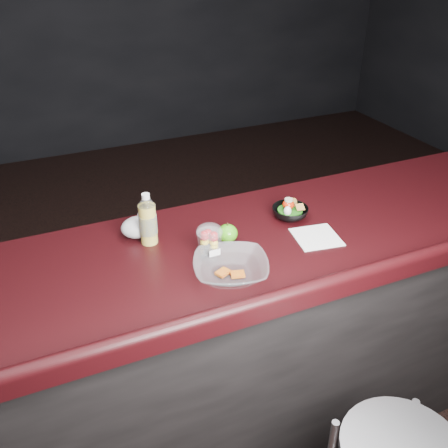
{
  "coord_description": "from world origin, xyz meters",
  "views": [
    {
      "loc": [
        -0.6,
        -1.08,
        2.0
      ],
      "look_at": [
        0.02,
        0.32,
        1.1
      ],
      "focal_mm": 40.0,
      "sensor_mm": 36.0,
      "label": 1
    }
  ],
  "objects_px": {
    "lemonade_bottle": "(148,223)",
    "fruit_cup": "(210,241)",
    "green_apple": "(228,233)",
    "takeout_bowl": "(231,269)",
    "snack_bowl": "(290,212)"
  },
  "relations": [
    {
      "from": "fruit_cup",
      "to": "green_apple",
      "type": "bearing_deg",
      "value": 35.12
    },
    {
      "from": "snack_bowl",
      "to": "takeout_bowl",
      "type": "height_order",
      "value": "snack_bowl"
    },
    {
      "from": "lemonade_bottle",
      "to": "fruit_cup",
      "type": "bearing_deg",
      "value": -47.34
    },
    {
      "from": "green_apple",
      "to": "takeout_bowl",
      "type": "height_order",
      "value": "green_apple"
    },
    {
      "from": "lemonade_bottle",
      "to": "fruit_cup",
      "type": "relative_size",
      "value": 1.51
    },
    {
      "from": "fruit_cup",
      "to": "green_apple",
      "type": "height_order",
      "value": "fruit_cup"
    },
    {
      "from": "lemonade_bottle",
      "to": "fruit_cup",
      "type": "xyz_separation_m",
      "value": [
        0.16,
        -0.18,
        -0.02
      ]
    },
    {
      "from": "green_apple",
      "to": "takeout_bowl",
      "type": "distance_m",
      "value": 0.21
    },
    {
      "from": "fruit_cup",
      "to": "lemonade_bottle",
      "type": "bearing_deg",
      "value": 132.66
    },
    {
      "from": "takeout_bowl",
      "to": "fruit_cup",
      "type": "bearing_deg",
      "value": 98.77
    },
    {
      "from": "lemonade_bottle",
      "to": "takeout_bowl",
      "type": "xyz_separation_m",
      "value": [
        0.18,
        -0.31,
        -0.05
      ]
    },
    {
      "from": "lemonade_bottle",
      "to": "snack_bowl",
      "type": "xyz_separation_m",
      "value": [
        0.56,
        -0.05,
        -0.06
      ]
    },
    {
      "from": "fruit_cup",
      "to": "takeout_bowl",
      "type": "distance_m",
      "value": 0.14
    },
    {
      "from": "lemonade_bottle",
      "to": "fruit_cup",
      "type": "distance_m",
      "value": 0.24
    },
    {
      "from": "takeout_bowl",
      "to": "lemonade_bottle",
      "type": "bearing_deg",
      "value": 120.9
    }
  ]
}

